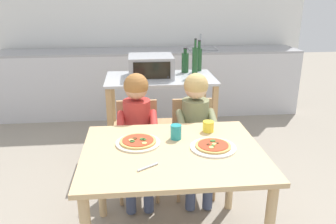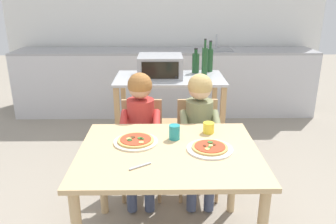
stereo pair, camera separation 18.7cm
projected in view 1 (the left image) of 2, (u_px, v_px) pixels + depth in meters
ground_plane at (159, 161)px, 3.59m from camera, size 12.74×12.74×0.00m
back_wall_tiled at (148, 16)px, 4.99m from camera, size 4.66×0.14×2.70m
kitchen_counter at (151, 82)px, 4.90m from camera, size 4.19×0.60×1.12m
kitchen_island_cart at (161, 104)px, 3.54m from camera, size 1.10×0.63×0.87m
toaster_oven at (151, 66)px, 3.42m from camera, size 0.44×0.41×0.22m
bottle_slim_sauce at (185, 62)px, 3.62m from camera, size 0.08×0.08×0.26m
bottle_squat_spirits at (199, 59)px, 3.68m from camera, size 0.06×0.06×0.33m
bottle_dark_olive_oil at (195, 61)px, 3.42m from camera, size 0.06×0.06×0.38m
dining_table at (173, 165)px, 2.19m from camera, size 1.14×0.91×0.74m
dining_chair_left at (138, 142)px, 2.89m from camera, size 0.36×0.36×0.81m
dining_chair_right at (193, 140)px, 2.93m from camera, size 0.36×0.36×0.81m
child_in_red_shirt at (137, 124)px, 2.71m from camera, size 0.32×0.42×1.07m
child_in_olive_shirt at (196, 122)px, 2.75m from camera, size 0.32×0.42×1.06m
pizza_plate_cream at (138, 142)px, 2.24m from camera, size 0.29×0.29×0.03m
pizza_plate_white at (213, 147)px, 2.17m from camera, size 0.29×0.29×0.03m
drinking_cup_teal at (176, 132)px, 2.30m from camera, size 0.08×0.08×0.10m
drinking_cup_yellow at (208, 126)px, 2.42m from camera, size 0.08×0.08×0.08m
serving_spoon at (148, 167)px, 1.93m from camera, size 0.12×0.09×0.01m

